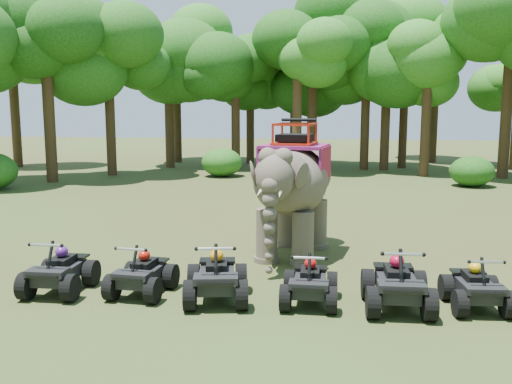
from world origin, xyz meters
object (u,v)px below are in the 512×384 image
atv_1 (142,268)px  elephant (293,188)px  atv_0 (59,265)px  atv_5 (476,281)px  atv_2 (217,270)px  atv_4 (397,277)px  atv_3 (310,277)px

atv_1 → elephant: bearing=56.4°
elephant → atv_0: elephant is taller
atv_0 → atv_5: 8.96m
atv_0 → atv_1: 1.87m
atv_0 → atv_2: (3.58, -0.10, 0.04)m
atv_2 → atv_4: bearing=-9.9°
elephant → atv_1: (-3.10, -3.77, -1.28)m
atv_1 → atv_3: bearing=3.3°
atv_5 → elephant: bearing=132.4°
atv_0 → atv_5: atv_0 is taller
atv_2 → atv_4: 3.76m
elephant → atv_2: size_ratio=2.48×
atv_2 → atv_4: atv_4 is taller
atv_2 → atv_5: bearing=-7.4°
atv_3 → atv_4: (1.78, -0.08, 0.09)m
atv_1 → atv_2: (1.72, -0.21, 0.07)m
atv_1 → atv_4: (5.48, -0.24, 0.08)m
atv_0 → atv_5: (8.96, 0.08, -0.04)m
atv_0 → atv_4: 7.35m
atv_5 → atv_4: bearing=-176.3°
atv_4 → atv_3: bearing=176.3°
atv_3 → atv_4: 1.79m
atv_4 → elephant: bearing=119.4°
elephant → atv_3: 4.18m
atv_3 → atv_4: bearing=-1.7°
atv_0 → atv_2: bearing=-1.4°
atv_0 → atv_5: size_ratio=1.08×
atv_0 → atv_3: (5.56, -0.05, -0.04)m
elephant → atv_1: elephant is taller
atv_1 → atv_3: (3.70, -0.16, -0.01)m
atv_0 → elephant: bearing=38.2°
elephant → atv_4: (2.38, -4.01, -1.19)m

